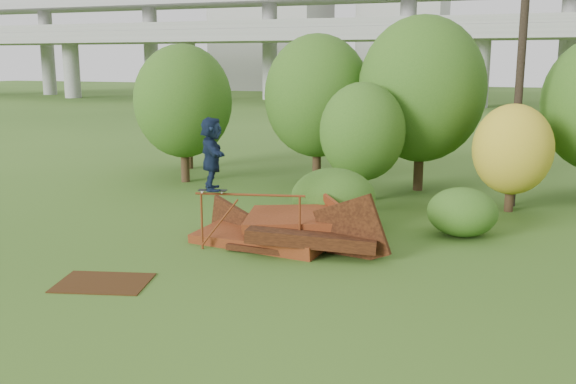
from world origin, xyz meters
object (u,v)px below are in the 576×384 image
(scrap_pile, at_px, (290,232))
(utility_pole, at_px, (522,42))
(skater, at_px, (212,154))
(flat_plate, at_px, (103,283))

(scrap_pile, height_order, utility_pole, utility_pole)
(scrap_pile, xyz_separation_m, skater, (-1.79, -1.15, 2.27))
(scrap_pile, bearing_deg, skater, -147.25)
(skater, relative_size, utility_pole, 0.17)
(scrap_pile, distance_m, skater, 3.11)
(flat_plate, bearing_deg, utility_pole, 53.84)
(scrap_pile, height_order, skater, skater)
(scrap_pile, relative_size, skater, 3.03)
(flat_plate, xyz_separation_m, utility_pole, (8.65, 11.84, 5.65))
(flat_plate, relative_size, utility_pole, 0.19)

